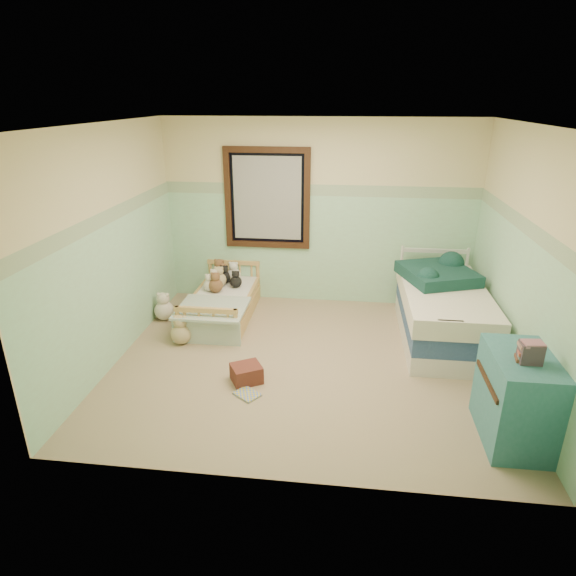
# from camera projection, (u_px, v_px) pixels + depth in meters

# --- Properties ---
(floor) EXTENTS (4.20, 3.60, 0.02)m
(floor) POSITION_uv_depth(u_px,v_px,m) (306.00, 363.00, 5.38)
(floor) COLOR #988563
(floor) RESTS_ON ground
(ceiling) EXTENTS (4.20, 3.60, 0.02)m
(ceiling) POSITION_uv_depth(u_px,v_px,m) (310.00, 123.00, 4.45)
(ceiling) COLOR white
(ceiling) RESTS_ON wall_back
(wall_back) EXTENTS (4.20, 0.04, 2.50)m
(wall_back) POSITION_uv_depth(u_px,v_px,m) (319.00, 214.00, 6.57)
(wall_back) COLOR beige
(wall_back) RESTS_ON floor
(wall_front) EXTENTS (4.20, 0.04, 2.50)m
(wall_front) POSITION_uv_depth(u_px,v_px,m) (286.00, 335.00, 3.25)
(wall_front) COLOR beige
(wall_front) RESTS_ON floor
(wall_left) EXTENTS (0.04, 3.60, 2.50)m
(wall_left) POSITION_uv_depth(u_px,v_px,m) (111.00, 247.00, 5.15)
(wall_left) COLOR beige
(wall_left) RESTS_ON floor
(wall_right) EXTENTS (0.04, 3.60, 2.50)m
(wall_right) POSITION_uv_depth(u_px,v_px,m) (525.00, 262.00, 4.68)
(wall_right) COLOR beige
(wall_right) RESTS_ON floor
(wainscot_mint) EXTENTS (4.20, 0.01, 1.50)m
(wainscot_mint) POSITION_uv_depth(u_px,v_px,m) (318.00, 250.00, 6.74)
(wainscot_mint) COLOR #97C79E
(wainscot_mint) RESTS_ON floor
(border_strip) EXTENTS (4.20, 0.01, 0.15)m
(border_strip) POSITION_uv_depth(u_px,v_px,m) (319.00, 190.00, 6.44)
(border_strip) COLOR #517F58
(border_strip) RESTS_ON wall_back
(window_frame) EXTENTS (1.16, 0.06, 1.36)m
(window_frame) POSITION_uv_depth(u_px,v_px,m) (267.00, 199.00, 6.54)
(window_frame) COLOR black
(window_frame) RESTS_ON wall_back
(window_blinds) EXTENTS (0.92, 0.01, 1.12)m
(window_blinds) POSITION_uv_depth(u_px,v_px,m) (267.00, 199.00, 6.55)
(window_blinds) COLOR #BBBBB8
(window_blinds) RESTS_ON window_frame
(toddler_bed_frame) EXTENTS (0.76, 1.52, 0.20)m
(toddler_bed_frame) POSITION_uv_depth(u_px,v_px,m) (223.00, 310.00, 6.44)
(toddler_bed_frame) COLOR tan
(toddler_bed_frame) RESTS_ON floor
(toddler_mattress) EXTENTS (0.70, 1.46, 0.12)m
(toddler_mattress) POSITION_uv_depth(u_px,v_px,m) (222.00, 299.00, 6.38)
(toddler_mattress) COLOR white
(toddler_mattress) RESTS_ON toddler_bed_frame
(patchwork_quilt) EXTENTS (0.83, 0.76, 0.03)m
(patchwork_quilt) POSITION_uv_depth(u_px,v_px,m) (212.00, 308.00, 5.92)
(patchwork_quilt) COLOR #89BCD3
(patchwork_quilt) RESTS_ON toddler_mattress
(plush_bed_brown) EXTENTS (0.22, 0.22, 0.22)m
(plush_bed_brown) POSITION_uv_depth(u_px,v_px,m) (220.00, 274.00, 6.80)
(plush_bed_brown) COLOR brown
(plush_bed_brown) RESTS_ON toddler_mattress
(plush_bed_white) EXTENTS (0.20, 0.20, 0.20)m
(plush_bed_white) POSITION_uv_depth(u_px,v_px,m) (234.00, 275.00, 6.78)
(plush_bed_white) COLOR silver
(plush_bed_white) RESTS_ON toddler_mattress
(plush_bed_tan) EXTENTS (0.20, 0.20, 0.20)m
(plush_bed_tan) POSITION_uv_depth(u_px,v_px,m) (219.00, 280.00, 6.59)
(plush_bed_tan) COLOR tan
(plush_bed_tan) RESTS_ON toddler_mattress
(plush_bed_dark) EXTENTS (0.16, 0.16, 0.16)m
(plush_bed_dark) POSITION_uv_depth(u_px,v_px,m) (236.00, 282.00, 6.57)
(plush_bed_dark) COLOR black
(plush_bed_dark) RESTS_ON toddler_mattress
(plush_floor_cream) EXTENTS (0.25, 0.25, 0.25)m
(plush_floor_cream) POSITION_uv_depth(u_px,v_px,m) (164.00, 310.00, 6.35)
(plush_floor_cream) COLOR beige
(plush_floor_cream) RESTS_ON floor
(plush_floor_tan) EXTENTS (0.24, 0.24, 0.24)m
(plush_floor_tan) POSITION_uv_depth(u_px,v_px,m) (181.00, 334.00, 5.74)
(plush_floor_tan) COLOR tan
(plush_floor_tan) RESTS_ON floor
(twin_bed_frame) EXTENTS (0.90, 1.80, 0.22)m
(twin_bed_frame) POSITION_uv_depth(u_px,v_px,m) (440.00, 331.00, 5.83)
(twin_bed_frame) COLOR silver
(twin_bed_frame) RESTS_ON floor
(twin_boxspring) EXTENTS (0.90, 1.80, 0.22)m
(twin_boxspring) POSITION_uv_depth(u_px,v_px,m) (442.00, 314.00, 5.75)
(twin_boxspring) COLOR navy
(twin_boxspring) RESTS_ON twin_bed_frame
(twin_mattress) EXTENTS (0.94, 1.84, 0.22)m
(twin_mattress) POSITION_uv_depth(u_px,v_px,m) (444.00, 297.00, 5.67)
(twin_mattress) COLOR #F0E9CC
(twin_mattress) RESTS_ON twin_boxspring
(teal_blanket) EXTENTS (0.99, 1.02, 0.14)m
(teal_blanket) POSITION_uv_depth(u_px,v_px,m) (438.00, 274.00, 5.89)
(teal_blanket) COLOR #0B2F2B
(teal_blanket) RESTS_ON twin_mattress
(dresser) EXTENTS (0.49, 0.79, 0.79)m
(dresser) POSITION_uv_depth(u_px,v_px,m) (516.00, 398.00, 4.05)
(dresser) COLOR #2C7074
(dresser) RESTS_ON floor
(book_stack) EXTENTS (0.17, 0.13, 0.17)m
(book_stack) POSITION_uv_depth(u_px,v_px,m) (531.00, 353.00, 3.79)
(book_stack) COLOR brown
(book_stack) RESTS_ON dresser
(red_pillow) EXTENTS (0.38, 0.36, 0.18)m
(red_pillow) POSITION_uv_depth(u_px,v_px,m) (246.00, 373.00, 4.98)
(red_pillow) COLOR maroon
(red_pillow) RESTS_ON floor
(floor_book) EXTENTS (0.30, 0.29, 0.02)m
(floor_book) POSITION_uv_depth(u_px,v_px,m) (247.00, 394.00, 4.77)
(floor_book) COLOR yellow
(floor_book) RESTS_ON floor
(extra_plush_0) EXTENTS (0.16, 0.16, 0.16)m
(extra_plush_0) POSITION_uv_depth(u_px,v_px,m) (209.00, 285.00, 6.46)
(extra_plush_0) COLOR beige
(extra_plush_0) RESTS_ON toddler_mattress
(extra_plush_1) EXTENTS (0.18, 0.18, 0.18)m
(extra_plush_1) POSITION_uv_depth(u_px,v_px,m) (224.00, 277.00, 6.72)
(extra_plush_1) COLOR black
(extra_plush_1) RESTS_ON toddler_mattress
(extra_plush_2) EXTENTS (0.18, 0.18, 0.18)m
(extra_plush_2) POSITION_uv_depth(u_px,v_px,m) (223.00, 276.00, 6.76)
(extra_plush_2) COLOR brown
(extra_plush_2) RESTS_ON toddler_mattress
(extra_plush_3) EXTENTS (0.19, 0.19, 0.19)m
(extra_plush_3) POSITION_uv_depth(u_px,v_px,m) (216.00, 286.00, 6.41)
(extra_plush_3) COLOR brown
(extra_plush_3) RESTS_ON toddler_mattress
(extra_plush_4) EXTENTS (0.18, 0.18, 0.18)m
(extra_plush_4) POSITION_uv_depth(u_px,v_px,m) (215.00, 281.00, 6.57)
(extra_plush_4) COLOR beige
(extra_plush_4) RESTS_ON toddler_mattress
(extra_plush_5) EXTENTS (0.17, 0.17, 0.17)m
(extra_plush_5) POSITION_uv_depth(u_px,v_px,m) (220.00, 279.00, 6.65)
(extra_plush_5) COLOR black
(extra_plush_5) RESTS_ON toddler_mattress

